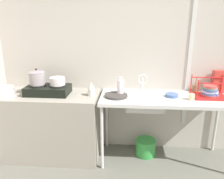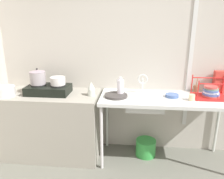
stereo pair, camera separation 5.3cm
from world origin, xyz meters
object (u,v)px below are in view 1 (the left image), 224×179
at_px(dish_rack, 210,92).
at_px(bucket_on_floor, 146,147).
at_px(cereal_box, 219,82).
at_px(cup_by_rack, 191,97).
at_px(utensil_jar, 195,88).
at_px(pot_beside_stove, 4,92).
at_px(faucet, 142,80).
at_px(stove, 48,90).
at_px(sink_basin, 145,103).
at_px(pot_on_right_burner, 57,81).
at_px(pot_on_left_burner, 37,77).
at_px(percolator, 91,89).
at_px(bottle_by_sink, 120,87).
at_px(small_bowl_on_drainboard, 172,95).
at_px(frying_pan, 116,96).

xyz_separation_m(dish_rack, bucket_on_floor, (-0.73, 0.02, -0.80)).
relative_size(cereal_box, bucket_on_floor, 1.08).
relative_size(dish_rack, cup_by_rack, 5.27).
height_order(utensil_jar, bucket_on_floor, utensil_jar).
xyz_separation_m(pot_beside_stove, faucet, (1.66, 0.28, 0.11)).
bearing_deg(cup_by_rack, stove, 177.22).
relative_size(pot_beside_stove, sink_basin, 0.55).
height_order(stove, pot_on_right_burner, pot_on_right_burner).
distance_m(pot_on_left_burner, faucet, 1.30).
xyz_separation_m(sink_basin, dish_rack, (0.77, 0.06, 0.14)).
bearing_deg(stove, faucet, 6.70).
xyz_separation_m(percolator, sink_basin, (0.65, 0.01, -0.16)).
distance_m(pot_beside_stove, dish_rack, 2.47).
bearing_deg(bottle_by_sink, small_bowl_on_drainboard, -1.11).
height_order(percolator, bucket_on_floor, percolator).
xyz_separation_m(pot_beside_stove, dish_rack, (2.46, 0.19, -0.00)).
height_order(stove, cup_by_rack, stove).
height_order(pot_on_left_burner, small_bowl_on_drainboard, pot_on_left_burner).
height_order(bottle_by_sink, bucket_on_floor, bottle_by_sink).
xyz_separation_m(frying_pan, dish_rack, (1.12, 0.09, 0.04)).
height_order(dish_rack, cup_by_rack, dish_rack).
bearing_deg(small_bowl_on_drainboard, pot_on_right_burner, -179.23).
bearing_deg(percolator, pot_on_left_burner, 178.34).
relative_size(frying_pan, cup_by_rack, 3.72).
bearing_deg(cereal_box, bottle_by_sink, -171.79).
relative_size(pot_on_left_burner, sink_basin, 0.45).
bearing_deg(frying_pan, pot_on_left_burner, 177.87).
bearing_deg(small_bowl_on_drainboard, faucet, 161.42).
relative_size(faucet, cup_by_rack, 3.32).
relative_size(utensil_jar, bucket_on_floor, 0.75).
xyz_separation_m(percolator, bucket_on_floor, (0.70, 0.10, -0.83)).
distance_m(faucet, cereal_box, 0.98).
relative_size(sink_basin, small_bowl_on_drainboard, 2.89).
distance_m(pot_on_left_burner, utensil_jar, 2.00).
relative_size(percolator, frying_pan, 0.62).
height_order(percolator, sink_basin, percolator).
bearing_deg(cereal_box, utensil_jar, 177.83).
distance_m(percolator, sink_basin, 0.67).
height_order(pot_beside_stove, cup_by_rack, pot_beside_stove).
bearing_deg(pot_on_right_burner, pot_on_left_burner, 180.00).
height_order(stove, utensil_jar, utensil_jar).
distance_m(stove, pot_beside_stove, 0.51).
bearing_deg(percolator, small_bowl_on_drainboard, 2.25).
distance_m(pot_on_right_burner, small_bowl_on_drainboard, 1.40).
bearing_deg(frying_pan, faucet, 28.65).
xyz_separation_m(stove, cup_by_rack, (1.72, -0.08, -0.02)).
distance_m(faucet, frying_pan, 0.39).
bearing_deg(small_bowl_on_drainboard, dish_rack, 4.10).
relative_size(faucet, bottle_by_sink, 1.09).
bearing_deg(frying_pan, cereal_box, 12.02).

